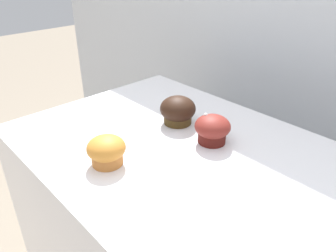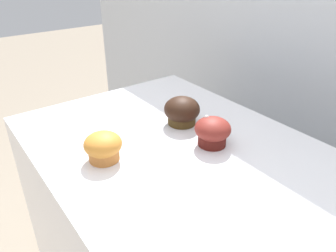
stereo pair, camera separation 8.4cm
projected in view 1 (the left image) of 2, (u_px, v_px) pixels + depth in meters
wall_back at (309, 103)px, 1.18m from camera, size 3.20×0.10×1.80m
muffin_front_center at (106, 150)px, 0.75m from camera, size 0.09×0.09×0.07m
muffin_back_left at (212, 129)px, 0.84m from camera, size 0.09×0.09×0.08m
muffin_back_right at (178, 111)px, 0.93m from camera, size 0.10×0.10×0.08m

